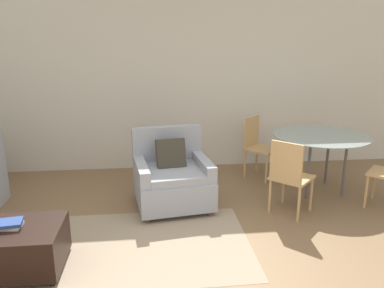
{
  "coord_description": "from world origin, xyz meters",
  "views": [
    {
      "loc": [
        -0.5,
        -2.57,
        1.99
      ],
      "look_at": [
        -0.01,
        1.84,
        0.75
      ],
      "focal_mm": 35.0,
      "sensor_mm": 36.0,
      "label": 1
    }
  ],
  "objects_px": {
    "dining_table": "(321,141)",
    "book_stack": "(8,224)",
    "ottoman": "(13,247)",
    "dining_chair_far_left": "(257,142)",
    "armchair": "(172,178)",
    "dining_chair_near_left": "(289,173)"
  },
  "relations": [
    {
      "from": "armchair",
      "to": "dining_chair_far_left",
      "type": "relative_size",
      "value": 1.1
    },
    {
      "from": "armchair",
      "to": "ottoman",
      "type": "height_order",
      "value": "armchair"
    },
    {
      "from": "ottoman",
      "to": "armchair",
      "type": "bearing_deg",
      "value": 39.81
    },
    {
      "from": "armchair",
      "to": "dining_chair_far_left",
      "type": "bearing_deg",
      "value": 34.35
    },
    {
      "from": "armchair",
      "to": "dining_chair_near_left",
      "type": "height_order",
      "value": "armchair"
    },
    {
      "from": "dining_table",
      "to": "dining_chair_far_left",
      "type": "xyz_separation_m",
      "value": [
        -0.67,
        0.67,
        -0.19
      ]
    },
    {
      "from": "ottoman",
      "to": "dining_table",
      "type": "relative_size",
      "value": 0.69
    },
    {
      "from": "book_stack",
      "to": "dining_chair_near_left",
      "type": "relative_size",
      "value": 0.28
    },
    {
      "from": "book_stack",
      "to": "dining_table",
      "type": "distance_m",
      "value": 3.79
    },
    {
      "from": "ottoman",
      "to": "dining_chair_near_left",
      "type": "relative_size",
      "value": 0.95
    },
    {
      "from": "dining_table",
      "to": "book_stack",
      "type": "bearing_deg",
      "value": -157.27
    },
    {
      "from": "dining_chair_near_left",
      "to": "dining_chair_far_left",
      "type": "distance_m",
      "value": 1.33
    },
    {
      "from": "ottoman",
      "to": "book_stack",
      "type": "distance_m",
      "value": 0.22
    },
    {
      "from": "book_stack",
      "to": "ottoman",
      "type": "bearing_deg",
      "value": -36.52
    },
    {
      "from": "book_stack",
      "to": "armchair",
      "type": "bearing_deg",
      "value": 39.21
    },
    {
      "from": "book_stack",
      "to": "dining_chair_far_left",
      "type": "xyz_separation_m",
      "value": [
        2.82,
        2.12,
        0.07
      ]
    },
    {
      "from": "armchair",
      "to": "dining_chair_near_left",
      "type": "bearing_deg",
      "value": -17.89
    },
    {
      "from": "armchair",
      "to": "dining_chair_far_left",
      "type": "xyz_separation_m",
      "value": [
        1.32,
        0.9,
        0.17
      ]
    },
    {
      "from": "ottoman",
      "to": "dining_chair_near_left",
      "type": "distance_m",
      "value": 2.93
    },
    {
      "from": "dining_chair_far_left",
      "to": "dining_table",
      "type": "bearing_deg",
      "value": -45.0
    },
    {
      "from": "ottoman",
      "to": "dining_chair_far_left",
      "type": "distance_m",
      "value": 3.54
    },
    {
      "from": "armchair",
      "to": "book_stack",
      "type": "xyz_separation_m",
      "value": [
        -1.5,
        -1.22,
        0.09
      ]
    }
  ]
}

